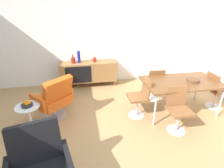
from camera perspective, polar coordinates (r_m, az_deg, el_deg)
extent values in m
plane|color=tan|center=(3.33, -0.96, -16.90)|extent=(8.32, 8.32, 0.00)
cube|color=white|center=(5.13, -6.12, 15.56)|extent=(6.80, 0.12, 2.80)
cube|color=olive|center=(5.07, -7.60, 4.14)|extent=(1.60, 0.44, 0.56)
cube|color=black|center=(4.86, -10.97, 2.95)|extent=(0.70, 0.01, 0.48)
cylinder|color=olive|center=(5.08, -15.60, -0.98)|extent=(0.03, 0.03, 0.16)
cylinder|color=olive|center=(5.14, 0.99, 0.29)|extent=(0.03, 0.03, 0.16)
cylinder|color=olive|center=(5.39, -15.37, 0.56)|extent=(0.03, 0.03, 0.16)
cylinder|color=olive|center=(5.44, 0.28, 1.75)|extent=(0.03, 0.03, 0.16)
ellipsoid|color=maroon|center=(4.97, -5.84, 8.09)|extent=(0.12, 0.12, 0.15)
cylinder|color=navy|center=(4.93, -10.90, 8.76)|extent=(0.08, 0.08, 0.33)
cylinder|color=maroon|center=(4.96, -12.71, 7.59)|extent=(0.12, 0.12, 0.15)
cylinder|color=maroon|center=(4.93, -12.84, 8.90)|extent=(0.04, 0.04, 0.09)
cube|color=brown|center=(3.93, 21.94, 0.63)|extent=(1.60, 0.90, 0.04)
cylinder|color=#B7B7BC|center=(3.47, 14.00, -8.43)|extent=(0.04, 0.04, 0.70)
cylinder|color=#B7B7BC|center=(4.24, 32.18, -5.40)|extent=(0.04, 0.04, 0.70)
cylinder|color=#B7B7BC|center=(4.09, 9.70, -2.62)|extent=(0.04, 0.04, 0.70)
cylinder|color=#B7B7BC|center=(4.76, 26.25, -0.93)|extent=(0.04, 0.04, 0.70)
cylinder|color=brown|center=(3.98, 25.17, 1.11)|extent=(0.26, 0.26, 0.06)
cube|color=brown|center=(4.60, 31.52, -1.64)|extent=(0.40, 0.40, 0.05)
cube|color=brown|center=(4.40, 30.36, 0.66)|extent=(0.09, 0.38, 0.38)
cylinder|color=#B7B7BC|center=(4.69, 30.88, -4.24)|extent=(0.04, 0.04, 0.42)
cylinder|color=#B7B7BC|center=(4.78, 30.35, -6.41)|extent=(0.36, 0.36, 0.01)
cube|color=brown|center=(4.37, 13.37, 0.33)|extent=(0.42, 0.42, 0.05)
cube|color=brown|center=(4.14, 14.48, 2.01)|extent=(0.38, 0.11, 0.38)
cylinder|color=#B7B7BC|center=(4.47, 13.07, -2.44)|extent=(0.04, 0.04, 0.42)
cylinder|color=#B7B7BC|center=(4.57, 12.82, -4.74)|extent=(0.36, 0.36, 0.01)
cube|color=brown|center=(3.65, 8.43, -4.34)|extent=(0.40, 0.40, 0.05)
cube|color=brown|center=(3.61, 11.34, -1.06)|extent=(0.09, 0.38, 0.38)
cylinder|color=#B7B7BC|center=(3.77, 8.21, -7.50)|extent=(0.04, 0.04, 0.42)
cylinder|color=#B7B7BC|center=(3.89, 8.02, -10.07)|extent=(0.36, 0.36, 0.01)
cube|color=brown|center=(3.42, 21.45, -8.19)|extent=(0.41, 0.41, 0.05)
cube|color=brown|center=(3.45, 20.61, -3.61)|extent=(0.38, 0.10, 0.38)
cylinder|color=#B7B7BC|center=(3.55, 20.85, -11.42)|extent=(0.04, 0.04, 0.42)
cylinder|color=#B7B7BC|center=(3.67, 20.35, -14.04)|extent=(0.36, 0.36, 0.01)
cube|color=#D85919|center=(3.87, -18.95, -4.97)|extent=(0.82, 0.82, 0.20)
cube|color=#D85919|center=(3.54, -17.46, -1.87)|extent=(0.63, 0.60, 0.51)
cube|color=#D85919|center=(3.99, -15.23, -2.20)|extent=(0.38, 0.42, 0.28)
cube|color=#D85919|center=(3.69, -23.33, -5.77)|extent=(0.38, 0.42, 0.28)
cylinder|color=#B7B7BC|center=(3.99, -18.48, -7.97)|extent=(0.06, 0.06, 0.28)
cylinder|color=#B7B7BC|center=(4.06, -18.23, -9.54)|extent=(0.48, 0.48, 0.02)
cube|color=black|center=(2.40, -24.04, -17.13)|extent=(0.65, 0.41, 0.51)
cube|color=black|center=(2.39, -14.18, -23.49)|extent=(0.18, 0.50, 0.28)
cylinder|color=white|center=(3.55, -26.15, -6.69)|extent=(0.44, 0.44, 0.02)
cylinder|color=white|center=(3.68, -25.39, -10.17)|extent=(0.05, 0.05, 0.50)
cone|color=white|center=(3.81, -24.72, -13.15)|extent=(0.32, 0.32, 0.02)
cylinder|color=#262628|center=(3.53, -26.26, -6.21)|extent=(0.20, 0.20, 0.05)
sphere|color=orange|center=(3.50, -25.76, -5.52)|extent=(0.07, 0.07, 0.07)
sphere|color=orange|center=(3.54, -26.07, -5.24)|extent=(0.07, 0.07, 0.07)
sphere|color=orange|center=(3.52, -27.01, -5.58)|extent=(0.07, 0.07, 0.07)
sphere|color=orange|center=(3.47, -26.41, -5.87)|extent=(0.07, 0.07, 0.07)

